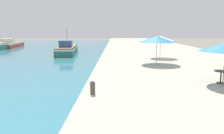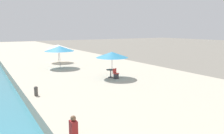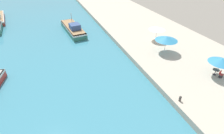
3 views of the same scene
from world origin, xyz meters
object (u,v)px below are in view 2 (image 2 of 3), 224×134
object	(u,v)px
cafe_table	(111,72)
person_at_quay	(72,129)
cafe_umbrella_striped	(58,47)
cafe_umbrella_white	(59,49)
cafe_chair_left	(116,75)
cafe_umbrella_pink	(112,55)
mooring_bollard	(36,91)

from	to	relation	value
cafe_table	person_at_quay	bearing A→B (deg)	-128.54
cafe_umbrella_striped	person_at_quay	distance (m)	21.85
cafe_table	cafe_umbrella_striped	bearing A→B (deg)	95.59
cafe_umbrella_white	cafe_umbrella_striped	distance (m)	4.52
person_at_quay	cafe_chair_left	bearing A→B (deg)	48.64
cafe_umbrella_white	cafe_umbrella_striped	world-z (taller)	cafe_umbrella_white
cafe_umbrella_pink	cafe_chair_left	world-z (taller)	cafe_umbrella_pink
cafe_umbrella_white	mooring_bollard	bearing A→B (deg)	-116.57
cafe_umbrella_pink	cafe_umbrella_white	size ratio (longest dim) A/B	0.88
cafe_umbrella_striped	mooring_bollard	bearing A→B (deg)	-113.36
cafe_umbrella_white	cafe_chair_left	size ratio (longest dim) A/B	3.67
person_at_quay	cafe_umbrella_white	bearing A→B (deg)	73.43
cafe_umbrella_striped	mooring_bollard	xyz separation A→B (m)	(-6.06, -14.03, -1.79)
cafe_table	person_at_quay	distance (m)	11.70
cafe_umbrella_striped	person_at_quay	size ratio (longest dim) A/B	2.92
cafe_chair_left	mooring_bollard	size ratio (longest dim) A/B	1.39
cafe_umbrella_pink	cafe_table	world-z (taller)	cafe_umbrella_pink
cafe_umbrella_white	cafe_table	distance (m)	7.96
cafe_umbrella_pink	cafe_chair_left	size ratio (longest dim) A/B	3.24
cafe_umbrella_pink	cafe_umbrella_striped	world-z (taller)	cafe_umbrella_striped
cafe_chair_left	mooring_bollard	distance (m)	7.51
mooring_bollard	cafe_chair_left	bearing A→B (deg)	12.06
cafe_umbrella_pink	mooring_bollard	world-z (taller)	cafe_umbrella_pink
mooring_bollard	person_at_quay	bearing A→B (deg)	-90.68
cafe_chair_left	person_at_quay	distance (m)	11.25
cafe_umbrella_pink	cafe_chair_left	bearing A→B (deg)	-79.77
cafe_umbrella_pink	cafe_table	size ratio (longest dim) A/B	3.68
cafe_umbrella_pink	cafe_chair_left	distance (m)	1.88
cafe_umbrella_white	person_at_quay	size ratio (longest dim) A/B	3.34
cafe_umbrella_pink	cafe_umbrella_white	distance (m)	7.97
cafe_umbrella_pink	cafe_table	distance (m)	1.61
cafe_umbrella_pink	cafe_umbrella_striped	distance (m)	12.00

